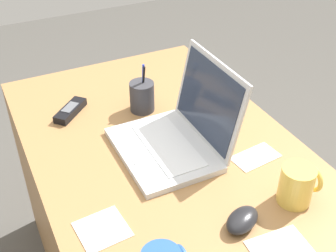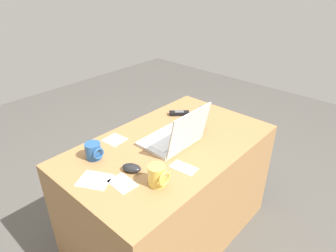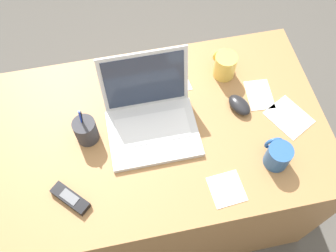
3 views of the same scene
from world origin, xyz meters
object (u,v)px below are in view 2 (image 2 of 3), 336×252
Objects in this scene: computer_mouse at (132,168)px; coffee_mug_tall at (94,151)px; pen_holder at (198,122)px; laptop at (175,137)px; cordless_phone at (179,113)px; coffee_mug_white at (157,176)px.

coffee_mug_tall reaches higher than computer_mouse.
laptop is at bearing 2.93° from pen_holder.
cordless_phone is at bearing -109.87° from pen_holder.
coffee_mug_white is at bearing 17.95° from pen_holder.
cordless_phone is 0.80× the size of pen_holder.
computer_mouse is at bearing -85.40° from coffee_mug_white.
pen_holder is (-0.54, -0.18, -0.00)m from coffee_mug_white.
laptop is 1.95× the size of pen_holder.
pen_holder reaches higher than computer_mouse.
laptop is 2.45× the size of cordless_phone.
computer_mouse is at bearing -0.13° from laptop.
coffee_mug_tall reaches higher than cordless_phone.
computer_mouse is 0.97× the size of coffee_mug_white.
laptop is at bearing -152.49° from coffee_mug_white.
coffee_mug_tall is 0.69m from cordless_phone.
coffee_mug_tall is 0.65m from pen_holder.
cordless_phone is (-0.69, 0.00, -0.03)m from coffee_mug_tall.
laptop is 3.20× the size of computer_mouse.
laptop reaches higher than cordless_phone.
computer_mouse is 0.56m from pen_holder.
laptop is 3.09× the size of coffee_mug_white.
pen_holder is (-0.23, -0.01, -0.00)m from laptop.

